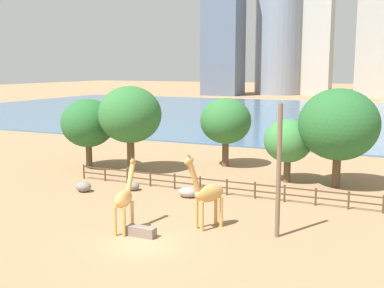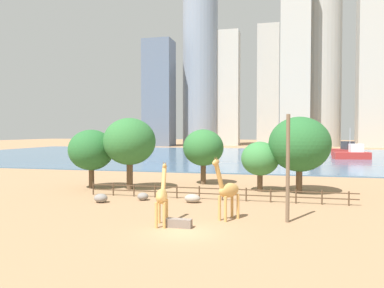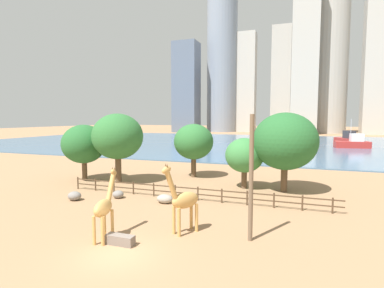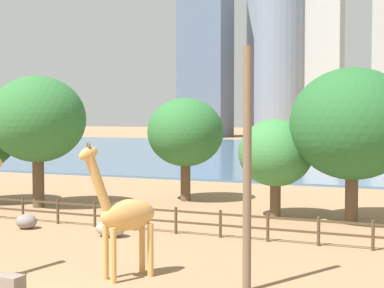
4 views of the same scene
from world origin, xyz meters
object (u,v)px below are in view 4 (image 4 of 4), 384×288
object	(u,v)px
utility_pole	(247,169)
boulder_small	(26,221)
boulder_near_fence	(111,228)
tree_left_small	(352,124)
tree_center_broad	(185,133)
giraffe_companion	(124,215)
tree_left_large	(276,153)
tree_right_tall	(38,120)

from	to	relation	value
utility_pole	boulder_small	bearing A→B (deg)	156.73
boulder_near_fence	tree_left_small	distance (m)	13.67
tree_center_broad	giraffe_companion	bearing A→B (deg)	-72.81
giraffe_companion	utility_pole	world-z (taller)	utility_pole
giraffe_companion	boulder_small	world-z (taller)	giraffe_companion
giraffe_companion	boulder_near_fence	size ratio (longest dim) A/B	3.24
tree_center_broad	tree_left_small	bearing A→B (deg)	-20.32
boulder_small	giraffe_companion	bearing A→B (deg)	-33.79
giraffe_companion	tree_left_large	distance (m)	14.34
tree_center_broad	tree_left_small	size ratio (longest dim) A/B	0.84
tree_center_broad	tree_right_tall	world-z (taller)	tree_right_tall
tree_center_broad	tree_left_small	distance (m)	12.24
tree_left_large	giraffe_companion	bearing A→B (deg)	-96.55
boulder_small	tree_left_small	world-z (taller)	tree_left_small
tree_left_large	tree_center_broad	xyz separation A→B (m)	(-7.28, 4.09, 0.97)
utility_pole	boulder_small	distance (m)	15.10
boulder_near_fence	tree_right_tall	distance (m)	11.90
giraffe_companion	boulder_near_fence	distance (m)	7.54
boulder_near_fence	tree_center_broad	bearing A→B (deg)	97.00
boulder_near_fence	tree_left_large	bearing A→B (deg)	54.72
boulder_near_fence	tree_left_large	xyz separation A→B (m)	(5.78, 8.16, 3.22)
boulder_near_fence	tree_center_broad	size ratio (longest dim) A/B	0.22
tree_center_broad	tree_left_small	world-z (taller)	tree_left_small
tree_center_broad	boulder_small	bearing A→B (deg)	-105.78
giraffe_companion	boulder_near_fence	bearing A→B (deg)	-113.31
boulder_near_fence	tree_center_broad	world-z (taller)	tree_center_broad
utility_pole	giraffe_companion	bearing A→B (deg)	-176.25
tree_right_tall	tree_center_broad	bearing A→B (deg)	39.83
giraffe_companion	tree_left_large	size ratio (longest dim) A/B	0.88
tree_left_large	tree_center_broad	bearing A→B (deg)	150.69
boulder_small	tree_left_small	distance (m)	17.58
tree_left_large	tree_left_small	size ratio (longest dim) A/B	0.67
utility_pole	tree_left_large	xyz separation A→B (m)	(-2.76, 13.89, -0.34)
utility_pole	boulder_small	size ratio (longest dim) A/B	7.38
utility_pole	tree_center_broad	xyz separation A→B (m)	(-10.03, 17.98, 0.63)
boulder_small	tree_right_tall	distance (m)	8.83
utility_pole	tree_left_large	world-z (taller)	utility_pole
tree_right_tall	tree_left_small	bearing A→B (deg)	5.74
tree_left_large	tree_left_small	distance (m)	4.49
boulder_near_fence	tree_right_tall	size ratio (longest dim) A/B	0.18
giraffe_companion	tree_left_small	distance (m)	15.48
boulder_small	tree_left_large	world-z (taller)	tree_left_large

